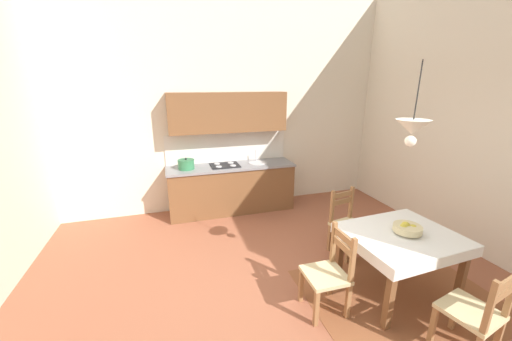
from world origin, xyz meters
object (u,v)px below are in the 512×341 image
at_px(kitchen_cabinetry, 230,167).
at_px(dining_chair_camera_side, 475,313).
at_px(dining_chair_tv_side, 329,273).
at_px(fruit_bowl, 407,228).
at_px(dining_chair_kitchen_side, 347,224).
at_px(pendant_lamp, 412,128).
at_px(dining_table, 400,244).

height_order(kitchen_cabinetry, dining_chair_camera_side, kitchen_cabinetry).
height_order(kitchen_cabinetry, dining_chair_tv_side, kitchen_cabinetry).
bearing_deg(fruit_bowl, kitchen_cabinetry, 115.93).
height_order(dining_chair_tv_side, dining_chair_kitchen_side, same).
bearing_deg(pendant_lamp, dining_table, 22.15).
bearing_deg(fruit_bowl, dining_chair_tv_side, -179.45).
relative_size(dining_table, dining_chair_kitchen_side, 1.33).
xyz_separation_m(dining_chair_tv_side, pendant_lamp, (0.76, -0.04, 1.50)).
bearing_deg(dining_table, dining_chair_tv_side, -178.77).
relative_size(fruit_bowl, pendant_lamp, 0.37).
bearing_deg(dining_chair_camera_side, dining_table, 91.44).
xyz_separation_m(kitchen_cabinetry, dining_chair_camera_side, (1.35, -3.71, -0.41)).
bearing_deg(dining_table, dining_chair_kitchen_side, 94.92).
bearing_deg(dining_chair_camera_side, dining_chair_tv_side, 137.03).
relative_size(dining_chair_tv_side, dining_chair_camera_side, 1.00).
xyz_separation_m(dining_chair_camera_side, fruit_bowl, (0.03, 0.87, 0.37)).
xyz_separation_m(dining_table, fruit_bowl, (0.05, -0.01, 0.20)).
bearing_deg(pendant_lamp, fruit_bowl, 13.84).
bearing_deg(fruit_bowl, pendant_lamp, -166.16).
relative_size(kitchen_cabinetry, dining_chair_kitchen_side, 2.51).
bearing_deg(dining_chair_kitchen_side, dining_table, -85.08).
bearing_deg(kitchen_cabinetry, dining_chair_tv_side, -81.49).
distance_m(fruit_bowl, pendant_lamp, 1.15).
bearing_deg(dining_table, fruit_bowl, -11.43).
distance_m(kitchen_cabinetry, dining_chair_camera_side, 3.97).
relative_size(kitchen_cabinetry, dining_table, 1.89).
relative_size(dining_table, pendant_lamp, 1.53).
bearing_deg(pendant_lamp, dining_chair_tv_side, 177.13).
height_order(dining_table, dining_chair_kitchen_side, dining_chair_kitchen_side).
relative_size(dining_table, fruit_bowl, 4.11).
height_order(dining_table, fruit_bowl, fruit_bowl).
bearing_deg(dining_table, pendant_lamp, -157.85).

